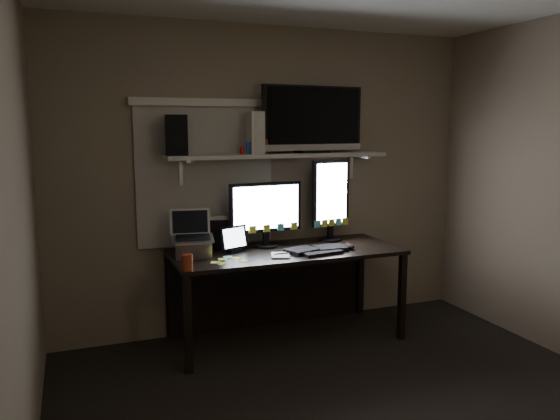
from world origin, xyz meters
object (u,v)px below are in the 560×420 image
monitor_landscape (266,214)px  laptop (193,234)px  desk (281,268)px  monitor_portrait (331,200)px  cup (187,262)px  tv (313,120)px  game_console (254,133)px  tablet (234,239)px  keyboard (316,249)px  mouse (349,246)px  speaker (177,135)px

monitor_landscape → laptop: 0.64m
desk → laptop: laptop is taller
desk → monitor_portrait: (0.48, 0.08, 0.53)m
monitor_landscape → cup: bearing=-150.7°
monitor_landscape → monitor_portrait: 0.60m
monitor_portrait → tv: (-0.17, -0.00, 0.67)m
tv → game_console: 0.51m
tablet → cup: (-0.45, -0.40, -0.05)m
desk → keyboard: bearing=-50.3°
keyboard → mouse: 0.28m
monitor_landscape → speaker: (-0.69, 0.05, 0.63)m
keyboard → monitor_portrait: bearing=41.4°
mouse → game_console: bearing=159.0°
monitor_landscape → tv: bearing=0.7°
monitor_landscape → tablet: 0.35m
monitor_landscape → keyboard: bearing=-46.6°
monitor_landscape → cup: monitor_landscape is taller
tablet → laptop: (-0.32, -0.03, 0.07)m
desk → laptop: (-0.73, -0.07, 0.35)m
desk → cup: 0.99m
laptop → tv: tv is taller
game_console → speaker: (-0.61, -0.00, -0.01)m
mouse → desk: bearing=158.4°
monitor_portrait → mouse: 0.48m
monitor_landscape → monitor_portrait: bearing=-0.4°
tv → desk: bearing=-170.9°
speaker → monitor_landscape: bearing=6.5°
mouse → tv: tv is taller
tablet → desk: bearing=-13.8°
game_console → laptop: bearing=-155.4°
monitor_portrait → keyboard: size_ratio=1.44×
tv → laptop: bearing=-176.9°
monitor_landscape → mouse: bearing=-31.2°
cup → tablet: bearing=42.1°
mouse → game_console: (-0.68, 0.35, 0.89)m
cup → laptop: bearing=71.9°
keyboard → cup: size_ratio=4.37×
laptop → cup: 0.41m
laptop → speaker: 0.75m
monitor_landscape → game_console: 0.65m
keyboard → speaker: size_ratio=1.63×
monitor_portrait → cup: size_ratio=6.30×
keyboard → game_console: size_ratio=1.49×
desk → tv: tv is taller
cup → monitor_landscape: bearing=33.6°
cup → game_console: 1.21m
keyboard → laptop: laptop is taller
desk → keyboard: keyboard is taller
desk → game_console: 1.11m
desk → tv: 1.24m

